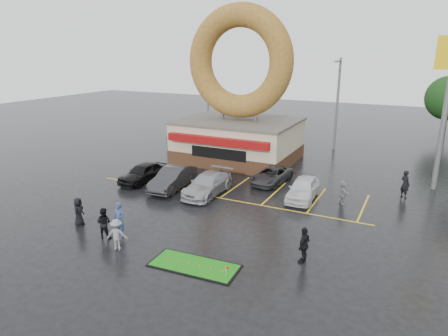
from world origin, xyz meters
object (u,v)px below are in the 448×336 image
at_px(car_silver, 208,184).
at_px(person_blue, 119,219).
at_px(dumpster, 178,145).
at_px(donut_shop, 239,111).
at_px(putting_green, 194,265).
at_px(car_black, 143,173).
at_px(car_dgrey, 173,178).
at_px(car_grey, 271,175).
at_px(car_white, 303,189).
at_px(streetlight_left, 207,96).
at_px(person_cameraman, 304,245).
at_px(streetlight_mid, 337,102).

distance_m(car_silver, person_blue, 7.94).
bearing_deg(dumpster, car_silver, -33.67).
height_order(donut_shop, putting_green, donut_shop).
xyz_separation_m(car_black, car_dgrey, (2.85, -0.28, 0.04)).
xyz_separation_m(donut_shop, car_black, (-3.76, -9.09, -3.73)).
distance_m(car_silver, putting_green, 9.76).
height_order(car_grey, car_white, car_white).
bearing_deg(car_black, person_blue, -54.43).
bearing_deg(streetlight_left, car_black, -78.59).
bearing_deg(person_blue, person_cameraman, 11.31).
height_order(car_dgrey, putting_green, car_dgrey).
bearing_deg(streetlight_mid, putting_green, -92.19).
xyz_separation_m(car_dgrey, person_blue, (1.71, -7.73, 0.18)).
bearing_deg(person_blue, car_grey, 72.22).
distance_m(car_silver, car_white, 6.52).
xyz_separation_m(donut_shop, putting_green, (6.00, -18.05, -4.43)).
distance_m(streetlight_mid, person_blue, 26.08).
bearing_deg(car_grey, car_black, -149.46).
bearing_deg(car_black, putting_green, -36.61).
distance_m(car_dgrey, person_blue, 7.92).
distance_m(car_black, car_white, 11.99).
distance_m(streetlight_left, person_blue, 25.56).
height_order(streetlight_mid, person_cameraman, streetlight_mid).
bearing_deg(car_grey, car_white, -31.07).
distance_m(donut_shop, dumpster, 7.67).
bearing_deg(donut_shop, dumpster, 178.73).
bearing_deg(car_white, car_grey, 140.40).
relative_size(car_white, person_cameraman, 2.40).
bearing_deg(car_silver, donut_shop, 100.51).
relative_size(streetlight_mid, car_silver, 1.80).
bearing_deg(person_blue, car_dgrey, 103.95).
height_order(streetlight_mid, person_blue, streetlight_mid).
height_order(donut_shop, car_grey, donut_shop).
height_order(car_black, car_white, car_black).
relative_size(streetlight_left, streetlight_mid, 1.00).
height_order(car_black, dumpster, car_black).
xyz_separation_m(streetlight_mid, dumpster, (-13.65, -7.80, -4.13)).
relative_size(donut_shop, person_blue, 7.07).
bearing_deg(donut_shop, person_cameraman, -55.94).
bearing_deg(person_blue, dumpster, 114.82).
xyz_separation_m(streetlight_mid, person_cameraman, (3.43, -23.37, -3.89)).
bearing_deg(car_black, car_grey, 31.02).
relative_size(donut_shop, streetlight_left, 1.50).
bearing_deg(car_silver, dumpster, 131.30).
height_order(donut_shop, streetlight_mid, donut_shop).
relative_size(person_cameraman, putting_green, 0.42).
bearing_deg(car_silver, car_white, 16.85).
relative_size(car_silver, dumpster, 2.78).
height_order(donut_shop, person_blue, donut_shop).
distance_m(car_white, dumpster, 16.49).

